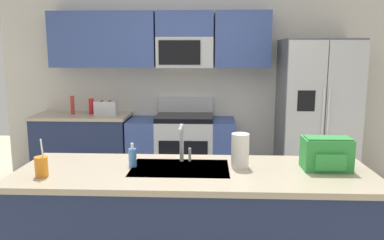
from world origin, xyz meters
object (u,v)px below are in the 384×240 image
at_px(pepper_mill, 72,105).
at_px(bottle_red, 91,106).
at_px(paper_towel_roll, 240,150).
at_px(soap_dispenser, 133,157).
at_px(refrigerator, 316,115).
at_px(drink_cup_orange, 41,166).
at_px(backpack, 327,153).
at_px(sink_faucet, 182,140).
at_px(range_oven, 182,150).
at_px(toaster, 106,108).

height_order(pepper_mill, bottle_red, pepper_mill).
bearing_deg(paper_towel_roll, soap_dispenser, -178.27).
xyz_separation_m(refrigerator, paper_towel_roll, (-1.11, -2.17, 0.09)).
height_order(drink_cup_orange, paper_towel_roll, drink_cup_orange).
bearing_deg(soap_dispenser, bottle_red, 113.46).
relative_size(bottle_red, soap_dispenser, 1.19).
bearing_deg(refrigerator, drink_cup_orange, -134.77).
relative_size(soap_dispenser, backpack, 0.53).
xyz_separation_m(bottle_red, soap_dispenser, (0.99, -2.29, -0.03)).
bearing_deg(bottle_red, paper_towel_roll, -52.31).
distance_m(sink_faucet, backpack, 1.01).
bearing_deg(drink_cup_orange, paper_towel_roll, 11.66).
distance_m(pepper_mill, soap_dispenser, 2.57).
relative_size(pepper_mill, backpack, 0.75).
bearing_deg(bottle_red, range_oven, -1.23).
relative_size(toaster, paper_towel_roll, 1.17).
relative_size(bottle_red, paper_towel_roll, 0.84).
height_order(pepper_mill, paper_towel_roll, same).
distance_m(paper_towel_roll, backpack, 0.59).
bearing_deg(range_oven, backpack, -62.90).
bearing_deg(bottle_red, soap_dispenser, -66.54).
distance_m(refrigerator, pepper_mill, 3.10).
xyz_separation_m(toaster, pepper_mill, (-0.45, 0.05, 0.03)).
distance_m(toaster, soap_dispenser, 2.34).
relative_size(bottle_red, backpack, 0.63).
xyz_separation_m(toaster, drink_cup_orange, (0.23, -2.45, -0.02)).
xyz_separation_m(sink_faucet, paper_towel_roll, (0.41, -0.10, -0.05)).
relative_size(range_oven, soap_dispenser, 8.00).
xyz_separation_m(pepper_mill, soap_dispenser, (1.23, -2.26, -0.05)).
distance_m(range_oven, bottle_red, 1.30).
height_order(pepper_mill, soap_dispenser, pepper_mill).
bearing_deg(paper_towel_roll, backpack, -2.77).
bearing_deg(paper_towel_roll, range_oven, 104.34).
bearing_deg(toaster, drink_cup_orange, -84.62).
height_order(range_oven, sink_faucet, sink_faucet).
height_order(range_oven, soap_dispenser, range_oven).
bearing_deg(bottle_red, pepper_mill, -173.37).
xyz_separation_m(drink_cup_orange, paper_towel_roll, (1.30, 0.27, 0.05)).
xyz_separation_m(sink_faucet, backpack, (1.00, -0.13, -0.05)).
height_order(range_oven, bottle_red, bottle_red).
relative_size(refrigerator, backpack, 5.78).
height_order(range_oven, drink_cup_orange, drink_cup_orange).
bearing_deg(backpack, bottle_red, 135.55).
distance_m(toaster, paper_towel_roll, 2.67).
height_order(bottle_red, paper_towel_roll, paper_towel_roll).
bearing_deg(sink_faucet, paper_towel_roll, -14.04).
height_order(refrigerator, soap_dispenser, refrigerator).
distance_m(refrigerator, paper_towel_roll, 2.44).
bearing_deg(range_oven, refrigerator, -2.45).
relative_size(toaster, sink_faucet, 0.99).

